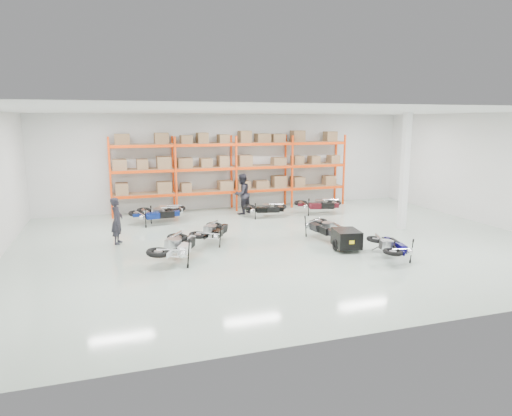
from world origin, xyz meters
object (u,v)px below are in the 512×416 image
object	(u,v)px
moto_back_b	(162,208)
person_back	(242,194)
moto_back_a	(156,210)
moto_back_d	(318,202)
person_left	(117,221)
moto_silver_left	(176,242)
moto_black_far_left	(212,228)
moto_back_c	(265,206)
moto_blue_centre	(391,242)
moto_touring_right	(325,224)
trailer	(346,239)

from	to	relation	value
moto_back_b	person_back	bearing A→B (deg)	-84.40
moto_back_a	moto_back_d	bearing A→B (deg)	-95.33
person_left	moto_silver_left	bearing A→B (deg)	-133.19
moto_black_far_left	person_back	world-z (taller)	person_back
moto_back_c	moto_back_d	xyz separation A→B (m)	(2.55, -0.06, 0.06)
moto_blue_centre	person_back	world-z (taller)	person_back
moto_black_far_left	moto_back_a	xyz separation A→B (m)	(-1.54, 3.57, 0.03)
moto_black_far_left	moto_back_b	bearing A→B (deg)	-38.95
moto_silver_left	moto_black_far_left	distance (m)	2.29
moto_back_d	person_left	distance (m)	9.17
moto_blue_centre	moto_back_d	world-z (taller)	moto_back_d
moto_blue_centre	moto_back_c	world-z (taller)	moto_blue_centre
moto_touring_right	moto_back_a	xyz separation A→B (m)	(-5.52, 4.23, 0.02)
moto_silver_left	moto_back_a	xyz separation A→B (m)	(-0.06, 5.31, -0.05)
moto_silver_left	person_left	bearing A→B (deg)	-31.33
moto_back_c	moto_back_d	bearing A→B (deg)	-77.19
moto_silver_left	moto_back_a	distance (m)	5.31
moto_black_far_left	trailer	distance (m)	4.58
moto_touring_right	moto_back_a	world-z (taller)	moto_back_a
moto_back_a	moto_back_c	size ratio (longest dim) A/B	1.13
moto_back_a	moto_blue_centre	bearing A→B (deg)	-142.35
trailer	person_back	bearing A→B (deg)	112.39
moto_back_b	person_left	distance (m)	3.75
moto_silver_left	moto_back_c	world-z (taller)	moto_silver_left
trailer	moto_back_d	world-z (taller)	moto_back_d
person_left	moto_back_d	bearing A→B (deg)	-58.89
person_left	person_back	xyz separation A→B (m)	(5.51, 3.57, 0.12)
moto_back_b	moto_back_c	xyz separation A→B (m)	(4.40, -0.69, -0.03)
moto_blue_centre	moto_silver_left	bearing A→B (deg)	-3.21
moto_blue_centre	moto_black_far_left	xyz separation A→B (m)	(-4.81, 3.50, 0.02)
moto_blue_centre	moto_back_b	size ratio (longest dim) A/B	0.97
trailer	moto_back_a	size ratio (longest dim) A/B	0.89
moto_silver_left	moto_back_b	distance (m)	5.93
moto_back_a	person_left	distance (m)	3.07
moto_silver_left	moto_back_b	world-z (taller)	moto_silver_left
moto_touring_right	person_back	world-z (taller)	person_back
moto_back_a	moto_back_b	xyz separation A→B (m)	(0.28, 0.61, -0.03)
moto_touring_right	trailer	bearing A→B (deg)	-94.66
moto_back_c	person_left	world-z (taller)	person_left
moto_black_far_left	person_back	xyz separation A→B (m)	(2.38, 4.52, 0.38)
trailer	person_left	distance (m)	7.81
trailer	moto_back_b	world-z (taller)	moto_back_b
moto_touring_right	moto_back_d	bearing A→B (deg)	62.73
moto_back_b	person_back	xyz separation A→B (m)	(3.64, 0.34, 0.38)
moto_black_far_left	moto_back_c	xyz separation A→B (m)	(3.15, 3.50, -0.03)
moto_silver_left	trailer	xyz separation A→B (m)	(5.47, -0.52, -0.22)
moto_back_b	person_back	size ratio (longest dim) A/B	0.96
trailer	moto_back_a	distance (m)	8.03
trailer	moto_blue_centre	bearing A→B (deg)	-46.98
moto_silver_left	moto_touring_right	xyz separation A→B (m)	(5.47, 1.08, -0.07)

